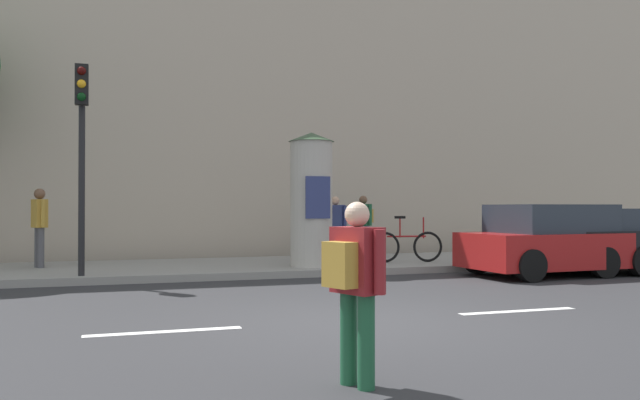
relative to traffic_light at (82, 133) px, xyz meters
name	(u,v)px	position (x,y,z in m)	size (l,w,h in m)	color
ground_plane	(357,321)	(3.49, -5.24, -2.84)	(80.00, 80.00, 0.00)	#2B2B2D
sidewalk_curb	(246,267)	(3.49, 1.76, -2.76)	(36.00, 4.00, 0.15)	gray
lane_markings	(357,320)	(3.49, -5.24, -2.83)	(25.80, 0.16, 0.01)	silver
building_backdrop	(212,82)	(3.49, 6.76, 2.41)	(36.00, 5.00, 10.49)	#B7A893
traffic_light	(82,133)	(0.00, 0.00, 0.00)	(0.24, 0.45, 3.96)	black
poster_column	(311,199)	(4.71, 0.61, -1.20)	(1.01, 1.01, 2.94)	#B2ADA3
pedestrian_in_light_jacket	(355,278)	(2.36, -8.08, -1.96)	(0.48, 0.56, 1.49)	#1E5938
pedestrian_with_bag	(39,221)	(-0.92, 2.17, -1.70)	(0.37, 0.53, 1.70)	#4C4C51
pedestrian_in_dark_shirt	(335,223)	(5.88, 2.32, -1.77)	(0.48, 0.48, 1.57)	maroon
pedestrian_tallest	(364,220)	(6.92, 3.00, -1.74)	(0.49, 0.52, 1.60)	#724C84
bicycle_leaning	(406,246)	(7.17, 0.95, -2.30)	(1.76, 0.31, 1.09)	black
parked_car_red	(556,241)	(9.55, -1.38, -2.12)	(4.15, 2.14, 1.50)	maroon
parked_car_blue	(634,241)	(11.61, -1.40, -2.14)	(4.42, 1.94, 1.42)	black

